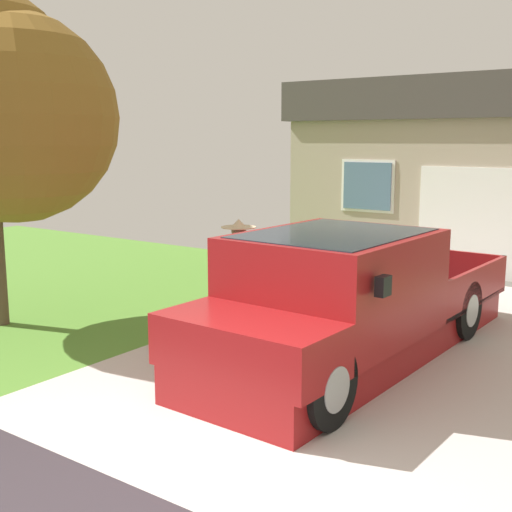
% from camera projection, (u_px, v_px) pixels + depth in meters
% --- Properties ---
extents(pickup_truck, '(2.06, 5.61, 1.62)m').
position_uv_depth(pickup_truck, '(342.00, 303.00, 7.86)').
color(pickup_truck, maroon).
rests_on(pickup_truck, ground).
extents(person_with_hat, '(0.52, 0.46, 1.64)m').
position_uv_depth(person_with_hat, '(239.00, 273.00, 8.75)').
color(person_with_hat, '#333842').
rests_on(person_with_hat, ground).
extents(handbag, '(0.40, 0.19, 0.47)m').
position_uv_depth(handbag, '(222.00, 331.00, 8.81)').
color(handbag, brown).
rests_on(handbag, ground).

